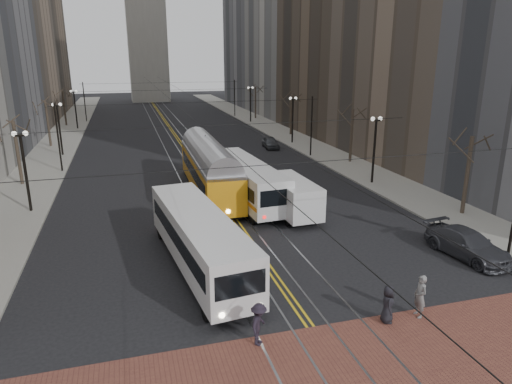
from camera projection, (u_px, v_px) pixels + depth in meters
ground at (302, 315)px, 19.83m from camera, size 260.00×260.00×0.00m
sidewalk_left at (58, 145)px, 57.24m from camera, size 5.00×140.00×0.15m
sidewalk_right at (283, 134)px, 65.20m from camera, size 5.00×140.00×0.15m
crosswalk_band at (343, 374)px, 16.15m from camera, size 25.00×6.00×0.01m
streetcar_rails at (178, 139)px, 61.24m from camera, size 4.80×130.00×0.02m
centre_lines at (178, 139)px, 61.24m from camera, size 0.42×130.00×0.01m
building_left_far at (12, 5)px, 86.46m from camera, size 16.00×20.00×40.00m
building_right_mid at (354, 10)px, 64.05m from camera, size 16.00×20.00×34.00m
building_right_far at (268, 12)px, 100.00m from camera, size 16.00×20.00×40.00m
lamp_posts at (196, 139)px, 45.49m from camera, size 27.60×57.20×5.60m
street_trees at (187, 129)px, 51.47m from camera, size 31.68×53.28×5.60m
trolley_wires at (187, 121)px, 50.80m from camera, size 25.96×120.00×6.60m
transit_bus at (199, 242)px, 23.72m from camera, size 3.89×12.39×3.04m
streetcar at (209, 173)px, 36.71m from camera, size 2.93×14.58×3.43m
rear_bus at (246, 182)px, 34.66m from camera, size 3.41×12.05×3.10m
cargo_van at (292, 198)px, 31.63m from camera, size 2.50×5.99×2.61m
sedan_grey at (270, 142)px, 55.43m from camera, size 1.95×4.10×1.35m
sedan_parked at (467, 244)px, 25.36m from camera, size 2.75×5.40×1.50m
pedestrian_a at (388, 304)px, 19.07m from camera, size 0.80×0.95×1.66m
pedestrian_b at (420, 296)px, 19.45m from camera, size 0.50×0.72×1.90m
pedestrian_d at (259, 324)px, 17.56m from camera, size 1.15×1.29×1.74m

